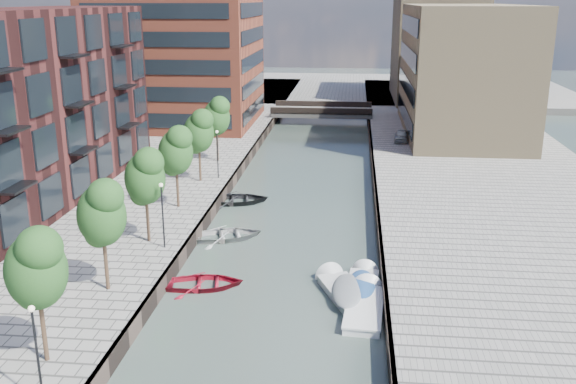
% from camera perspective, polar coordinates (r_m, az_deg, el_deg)
% --- Properties ---
extents(water, '(300.00, 300.00, 0.00)m').
position_cam_1_polar(water, '(54.27, 1.28, 0.04)').
color(water, '#38473F').
rests_on(water, ground).
extents(quay_right, '(20.00, 140.00, 1.00)m').
position_cam_1_polar(quay_right, '(55.26, 18.05, 0.04)').
color(quay_right, gray).
rests_on(quay_right, ground).
extents(quay_wall_left, '(0.25, 140.00, 1.00)m').
position_cam_1_polar(quay_wall_left, '(54.94, -5.08, 0.73)').
color(quay_wall_left, '#332823').
rests_on(quay_wall_left, ground).
extents(quay_wall_right, '(0.25, 140.00, 1.00)m').
position_cam_1_polar(quay_wall_right, '(54.01, 7.74, 0.36)').
color(quay_wall_right, '#332823').
rests_on(quay_wall_right, ground).
extents(far_closure, '(80.00, 40.00, 1.00)m').
position_cam_1_polar(far_closure, '(112.89, 3.80, 9.10)').
color(far_closure, gray).
rests_on(far_closure, ground).
extents(apartment_block, '(8.00, 38.00, 14.00)m').
position_cam_1_polar(apartment_block, '(48.87, -23.95, 6.35)').
color(apartment_block, black).
rests_on(apartment_block, quay_left).
extents(tan_block_near, '(12.00, 25.00, 14.00)m').
position_cam_1_polar(tan_block_near, '(75.13, 15.21, 10.41)').
color(tan_block_near, '#947F5B').
rests_on(tan_block_near, quay_right).
extents(tan_block_far, '(12.00, 20.00, 16.00)m').
position_cam_1_polar(tan_block_far, '(100.71, 12.97, 12.64)').
color(tan_block_far, '#947F5B').
rests_on(tan_block_far, quay_right).
extents(bridge, '(13.00, 6.00, 1.30)m').
position_cam_1_polar(bridge, '(85.10, 3.06, 7.17)').
color(bridge, gray).
rests_on(bridge, ground).
extents(tree_1, '(2.50, 2.50, 5.95)m').
position_cam_1_polar(tree_1, '(28.06, -21.51, -6.14)').
color(tree_1, '#382619').
rests_on(tree_1, quay_left).
extents(tree_2, '(2.50, 2.50, 5.95)m').
position_cam_1_polar(tree_2, '(33.99, -16.26, -1.65)').
color(tree_2, '#382619').
rests_on(tree_2, quay_left).
extents(tree_3, '(2.50, 2.50, 5.95)m').
position_cam_1_polar(tree_3, '(40.26, -12.61, 1.48)').
color(tree_3, '#382619').
rests_on(tree_3, quay_left).
extents(tree_4, '(2.50, 2.50, 5.95)m').
position_cam_1_polar(tree_4, '(46.75, -9.96, 3.76)').
color(tree_4, '#382619').
rests_on(tree_4, quay_left).
extents(tree_5, '(2.50, 2.50, 5.95)m').
position_cam_1_polar(tree_5, '(53.36, -7.95, 5.47)').
color(tree_5, '#382619').
rests_on(tree_5, quay_left).
extents(tree_6, '(2.50, 2.50, 5.95)m').
position_cam_1_polar(tree_6, '(60.06, -6.38, 6.80)').
color(tree_6, '#382619').
rests_on(tree_6, quay_left).
extents(lamp_0, '(0.24, 0.24, 4.12)m').
position_cam_1_polar(lamp_0, '(25.86, -21.49, -12.56)').
color(lamp_0, black).
rests_on(lamp_0, quay_left).
extents(lamp_1, '(0.24, 0.24, 4.12)m').
position_cam_1_polar(lamp_1, '(39.47, -11.11, -1.46)').
color(lamp_1, black).
rests_on(lamp_1, quay_left).
extents(lamp_2, '(0.24, 0.24, 4.12)m').
position_cam_1_polar(lamp_2, '(54.40, -6.30, 3.82)').
color(lamp_2, black).
rests_on(lamp_2, quay_left).
extents(sloop_2, '(4.99, 3.97, 0.93)m').
position_cam_1_polar(sloop_2, '(37.06, -7.47, -8.36)').
color(sloop_2, maroon).
rests_on(sloop_2, ground).
extents(sloop_3, '(5.78, 4.95, 1.01)m').
position_cam_1_polar(sloop_3, '(43.95, -5.48, -4.15)').
color(sloop_3, '#B1B0AF').
rests_on(sloop_3, ground).
extents(sloop_4, '(5.77, 4.66, 1.06)m').
position_cam_1_polar(sloop_4, '(51.44, -4.58, -0.97)').
color(sloop_4, black).
rests_on(sloop_4, ground).
extents(motorboat_2, '(2.26, 5.54, 1.81)m').
position_cam_1_polar(motorboat_2, '(34.68, 6.85, -10.00)').
color(motorboat_2, white).
rests_on(motorboat_2, ground).
extents(motorboat_3, '(1.99, 4.87, 1.59)m').
position_cam_1_polar(motorboat_3, '(36.81, 6.65, -8.18)').
color(motorboat_3, silver).
rests_on(motorboat_3, ground).
extents(motorboat_4, '(3.65, 5.56, 1.76)m').
position_cam_1_polar(motorboat_4, '(35.92, 4.96, -8.76)').
color(motorboat_4, beige).
rests_on(motorboat_4, ground).
extents(car, '(1.73, 3.61, 1.19)m').
position_cam_1_polar(car, '(69.83, 10.03, 4.96)').
color(car, gray).
rests_on(car, quay_right).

